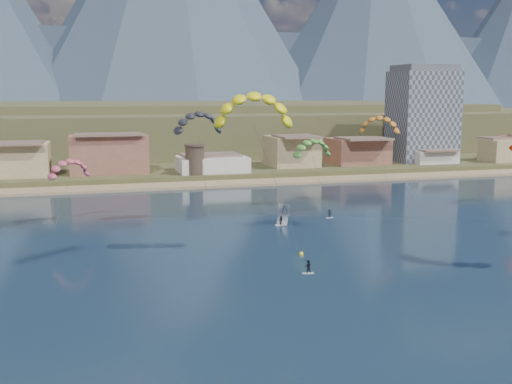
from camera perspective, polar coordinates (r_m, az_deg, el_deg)
ground at (r=64.64m, az=7.88°, el=-13.24°), size 2400.00×2400.00×0.00m
beach at (r=164.28m, az=-6.97°, el=0.62°), size 2200.00×12.00×0.90m
land at (r=615.61m, az=-13.46°, el=6.67°), size 2200.00×900.00×4.00m
foothills at (r=291.29m, az=-6.44°, el=6.10°), size 940.00×210.00×18.00m
town at (r=178.12m, az=-20.67°, el=3.27°), size 400.00×24.00×12.00m
apartment_tower at (r=212.93m, az=15.36°, el=7.06°), size 20.00×16.00×32.00m
watchtower at (r=172.13m, az=-5.77°, el=3.09°), size 5.82×5.82×8.60m
kitesurfer_yellow at (r=90.32m, az=-0.20°, el=8.18°), size 12.93×14.83×26.60m
kitesurfer_green at (r=132.55m, az=5.34°, el=4.36°), size 9.86×15.63×17.86m
distant_kite_pink at (r=119.63m, az=-17.13°, el=2.41°), size 9.02×7.33×14.56m
distant_kite_dark at (r=114.45m, az=-5.44°, el=6.84°), size 10.12×6.61×22.82m
distant_kite_orange at (r=141.10m, az=11.51°, el=6.47°), size 9.97×8.00×21.22m
windsurfer at (r=114.83m, az=2.44°, el=-2.52°), size 2.24×2.43×3.99m
buoy at (r=94.50m, az=4.28°, el=-5.82°), size 0.73×0.73×0.73m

